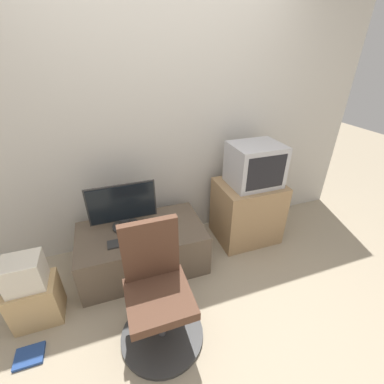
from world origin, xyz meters
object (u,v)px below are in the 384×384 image
Objects in this scene: keyboard at (129,241)px; cardboard_box_lower at (36,301)px; crt_tv at (255,165)px; mouse at (156,235)px; main_monitor at (123,207)px; office_chair at (158,299)px; book at (29,356)px.

cardboard_box_lower is (-0.74, -0.16, -0.25)m from keyboard.
keyboard reaches higher than cardboard_box_lower.
mouse is at bearing -168.51° from crt_tv.
crt_tv reaches higher than mouse.
main_monitor is 1.66× the size of cardboard_box_lower.
office_chair is 0.97m from book.
cardboard_box_lower is 0.36m from book.
book is (-2.07, -0.68, -0.86)m from crt_tv.
cardboard_box_lower is 1.94× the size of book.
crt_tv is at bearing 18.25° from book.
book is (-1.02, -0.47, -0.43)m from mouse.
book is at bearing -155.25° from mouse.
main_monitor is at bearing 134.39° from mouse.
cardboard_box_lower is at bearing 154.10° from office_chair.
keyboard is at bearing 31.51° from book.
mouse is 0.16× the size of cardboard_box_lower.
main_monitor is 10.32× the size of mouse.
cardboard_box_lower is at bearing -152.21° from main_monitor.
main_monitor is 1.31m from crt_tv.
cardboard_box_lower is (-0.98, -0.15, -0.26)m from mouse.
main_monitor is at bearing 42.13° from book.
book is (-0.04, -0.32, -0.17)m from cardboard_box_lower.
keyboard is 0.23m from mouse.
main_monitor is 1.22× the size of crt_tv.
office_chair reaches higher than cardboard_box_lower.
office_chair is 2.56× the size of cardboard_box_lower.
main_monitor is 0.30m from keyboard.
main_monitor is 1.22m from book.
office_chair is 0.97m from cardboard_box_lower.
office_chair is at bearing -25.90° from cardboard_box_lower.
mouse is (0.23, -0.01, 0.01)m from keyboard.
book is at bearing 173.46° from office_chair.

